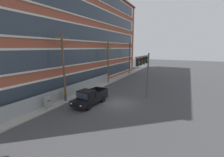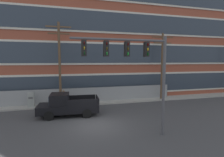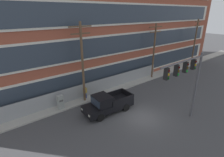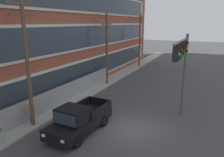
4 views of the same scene
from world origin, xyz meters
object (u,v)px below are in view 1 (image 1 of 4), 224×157
object	(u,v)px
traffic_signal_mast	(145,66)
utility_pole_far_east	(130,57)
electrical_cabinet	(48,103)
utility_pole_midblock	(108,61)
pedestrian_near_cabinet	(65,94)
utility_pole_near_corner	(64,65)
pickup_truck_black	(90,98)

from	to	relation	value
traffic_signal_mast	utility_pole_far_east	size ratio (longest dim) A/B	0.75
electrical_cabinet	utility_pole_midblock	bearing A→B (deg)	0.41
electrical_cabinet	pedestrian_near_cabinet	bearing A→B (deg)	7.47
utility_pole_midblock	utility_pole_far_east	distance (m)	11.73
pedestrian_near_cabinet	utility_pole_near_corner	bearing A→B (deg)	-128.57
utility_pole_near_corner	electrical_cabinet	world-z (taller)	utility_pole_near_corner
electrical_cabinet	pedestrian_near_cabinet	distance (m)	3.29
pickup_truck_black	utility_pole_midblock	distance (m)	12.70
utility_pole_near_corner	electrical_cabinet	bearing A→B (deg)	-179.29
utility_pole_near_corner	utility_pole_midblock	bearing A→B (deg)	0.34
pickup_truck_black	utility_pole_near_corner	world-z (taller)	utility_pole_near_corner
electrical_cabinet	traffic_signal_mast	bearing A→B (deg)	-50.60
pedestrian_near_cabinet	electrical_cabinet	bearing A→B (deg)	-172.53
traffic_signal_mast	pedestrian_near_cabinet	distance (m)	11.40
utility_pole_midblock	electrical_cabinet	world-z (taller)	utility_pole_midblock
traffic_signal_mast	utility_pole_midblock	xyz separation A→B (m)	(7.51, 9.45, -0.19)
utility_pole_midblock	utility_pole_far_east	xyz separation A→B (m)	(11.73, -0.25, 0.05)
utility_pole_near_corner	pedestrian_near_cabinet	bearing A→B (deg)	51.43
utility_pole_far_east	electrical_cabinet	distance (m)	27.19
utility_pole_far_east	electrical_cabinet	size ratio (longest dim) A/B	5.19
pedestrian_near_cabinet	utility_pole_far_east	bearing A→B (deg)	-1.36
pickup_truck_black	utility_pole_midblock	world-z (taller)	utility_pole_midblock
utility_pole_far_east	pedestrian_near_cabinet	size ratio (longest dim) A/B	5.13
utility_pole_near_corner	pedestrian_near_cabinet	distance (m)	4.03
electrical_cabinet	pickup_truck_black	bearing A→B (deg)	-44.21
pickup_truck_black	pedestrian_near_cabinet	size ratio (longest dim) A/B	3.22
utility_pole_near_corner	utility_pole_far_east	world-z (taller)	utility_pole_near_corner
pickup_truck_black	utility_pole_near_corner	distance (m)	5.37
utility_pole_near_corner	electrical_cabinet	distance (m)	5.08
utility_pole_midblock	utility_pole_far_east	bearing A→B (deg)	-1.20
utility_pole_near_corner	pedestrian_near_cabinet	xyz separation A→B (m)	(0.31, 0.39, -4.00)
traffic_signal_mast	utility_pole_midblock	world-z (taller)	utility_pole_midblock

